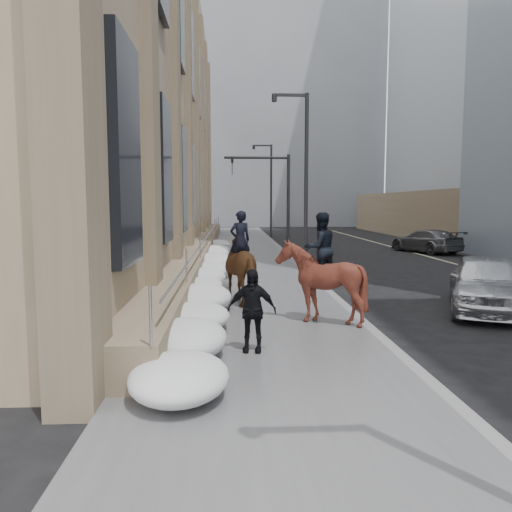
% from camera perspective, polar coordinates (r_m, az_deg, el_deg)
% --- Properties ---
extents(ground, '(140.00, 140.00, 0.00)m').
position_cam_1_polar(ground, '(9.72, 0.91, -11.88)').
color(ground, black).
rests_on(ground, ground).
extents(sidewalk, '(5.00, 80.00, 0.12)m').
position_cam_1_polar(sidewalk, '(19.46, -1.06, -2.62)').
color(sidewalk, '#505052').
rests_on(sidewalk, ground).
extents(curb, '(0.24, 80.00, 0.12)m').
position_cam_1_polar(curb, '(19.72, 6.58, -2.55)').
color(curb, slate).
rests_on(curb, ground).
extents(lane_line, '(0.15, 70.00, 0.01)m').
position_cam_1_polar(lane_line, '(22.42, 26.88, -2.27)').
color(lane_line, '#BFB78C').
rests_on(lane_line, ground).
extents(limestone_building, '(6.10, 44.00, 18.00)m').
position_cam_1_polar(limestone_building, '(30.14, -12.27, 17.22)').
color(limestone_building, '#857157').
rests_on(limestone_building, ground).
extents(bg_building_mid, '(30.00, 12.00, 28.00)m').
position_cam_1_polar(bg_building_mid, '(70.25, 0.91, 15.06)').
color(bg_building_mid, slate).
rests_on(bg_building_mid, ground).
extents(bg_building_far, '(24.00, 12.00, 20.00)m').
position_cam_1_polar(bg_building_far, '(81.71, -6.82, 10.92)').
color(bg_building_far, gray).
rests_on(bg_building_far, ground).
extents(streetlight_mid, '(1.71, 0.24, 8.00)m').
position_cam_1_polar(streetlight_mid, '(23.53, 5.38, 9.89)').
color(streetlight_mid, '#2D2D30').
rests_on(streetlight_mid, ground).
extents(streetlight_far, '(1.71, 0.24, 8.00)m').
position_cam_1_polar(streetlight_far, '(43.39, 1.53, 8.14)').
color(streetlight_far, '#2D2D30').
rests_on(streetlight_far, ground).
extents(traffic_signal, '(4.10, 0.22, 6.00)m').
position_cam_1_polar(traffic_signal, '(31.36, 2.02, 7.89)').
color(traffic_signal, '#2D2D30').
rests_on(traffic_signal, ground).
extents(snow_bank, '(1.70, 18.10, 0.76)m').
position_cam_1_polar(snow_bank, '(17.54, -5.51, -2.25)').
color(snow_bank, silver).
rests_on(snow_bank, sidewalk).
extents(mounted_horse_left, '(1.83, 2.58, 2.66)m').
position_cam_1_polar(mounted_horse_left, '(14.47, -1.09, -1.15)').
color(mounted_horse_left, '#452814').
rests_on(mounted_horse_left, sidewalk).
extents(mounted_horse_right, '(2.12, 2.24, 2.66)m').
position_cam_1_polar(mounted_horse_right, '(12.10, 7.36, -2.39)').
color(mounted_horse_right, '#481D14').
rests_on(mounted_horse_right, sidewalk).
extents(pedestrian, '(1.00, 0.55, 1.62)m').
position_cam_1_polar(pedestrian, '(9.70, -0.49, -6.21)').
color(pedestrian, black).
rests_on(pedestrian, sidewalk).
extents(car_silver, '(3.59, 5.04, 1.59)m').
position_cam_1_polar(car_silver, '(15.25, 24.80, -2.80)').
color(car_silver, silver).
rests_on(car_silver, ground).
extents(car_grey, '(3.58, 5.28, 1.42)m').
position_cam_1_polar(car_grey, '(32.11, 18.84, 1.65)').
color(car_grey, '#53555A').
rests_on(car_grey, ground).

